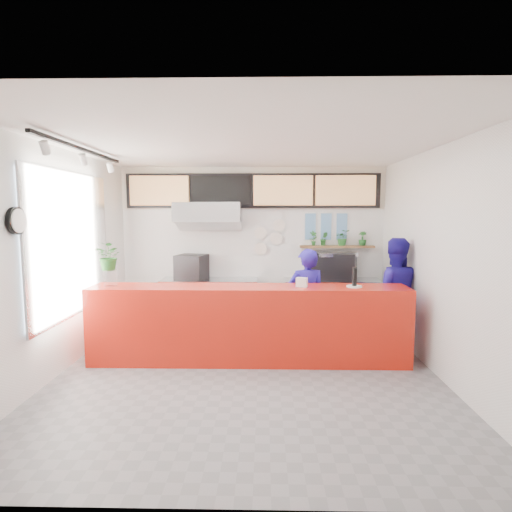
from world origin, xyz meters
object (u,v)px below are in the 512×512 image
at_px(service_counter, 249,324).
at_px(pepper_mill, 354,277).
at_px(espresso_machine, 334,266).
at_px(staff_center, 306,301).
at_px(panini_oven, 192,267).
at_px(staff_right, 394,294).

relative_size(service_counter, pepper_mill, 17.03).
xyz_separation_m(espresso_machine, staff_center, (-0.65, -1.35, -0.35)).
relative_size(panini_oven, espresso_machine, 0.65).
height_order(service_counter, panini_oven, panini_oven).
xyz_separation_m(panini_oven, staff_right, (3.39, -1.17, -0.25)).
bearing_deg(service_counter, panini_oven, 122.25).
distance_m(espresso_machine, pepper_mill, 1.82).
relative_size(panini_oven, pepper_mill, 1.92).
xyz_separation_m(panini_oven, pepper_mill, (2.62, -1.82, 0.12)).
bearing_deg(staff_center, service_counter, 18.85).
height_order(panini_oven, pepper_mill, pepper_mill).
bearing_deg(pepper_mill, staff_center, 142.65).
bearing_deg(service_counter, espresso_machine, 49.80).
bearing_deg(service_counter, staff_center, 27.43).
height_order(staff_center, staff_right, staff_right).
bearing_deg(panini_oven, staff_right, -5.87).
relative_size(staff_center, pepper_mill, 6.05).
bearing_deg(espresso_machine, panini_oven, -163.77).
relative_size(panini_oven, staff_center, 0.32).
distance_m(service_counter, panini_oven, 2.21).
xyz_separation_m(staff_right, pepper_mill, (-0.77, -0.65, 0.37)).
bearing_deg(panini_oven, espresso_machine, 13.22).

